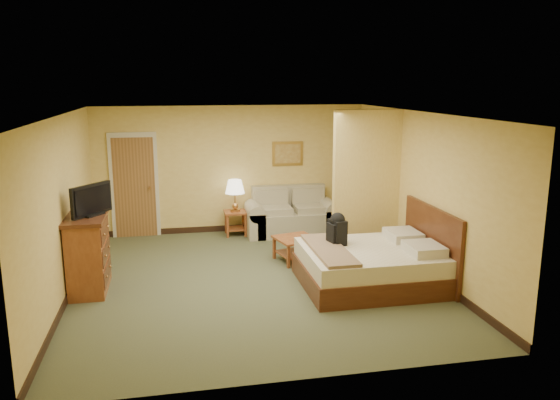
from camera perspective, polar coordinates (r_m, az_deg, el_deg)
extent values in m
plane|color=#4B5134|center=(8.70, -2.68, -8.37)|extent=(6.00, 6.00, 0.00)
plane|color=white|center=(8.16, -2.86, 8.98)|extent=(6.00, 6.00, 0.00)
cube|color=#E0BE5F|center=(11.26, -5.07, 3.20)|extent=(5.50, 0.02, 2.60)
cube|color=#E0BE5F|center=(8.39, -21.68, -0.77)|extent=(0.02, 6.00, 2.60)
cube|color=#E0BE5F|center=(9.15, 14.52, 0.74)|extent=(0.02, 6.00, 2.60)
cube|color=#E0BE5F|center=(9.75, 8.99, 1.68)|extent=(1.20, 0.15, 2.60)
cube|color=beige|center=(11.23, -14.96, 1.52)|extent=(0.94, 0.06, 2.10)
cube|color=brown|center=(11.23, -14.95, 1.25)|extent=(0.80, 0.04, 2.00)
cylinder|color=#B47F42|center=(11.16, -13.43, 1.26)|extent=(0.04, 0.12, 0.04)
cube|color=black|center=(11.51, -4.95, -2.91)|extent=(5.50, 0.02, 0.12)
cube|color=tan|center=(11.21, 1.26, -2.37)|extent=(1.55, 0.83, 0.46)
cube|color=tan|center=(11.44, 0.88, 0.38)|extent=(1.55, 0.20, 0.49)
cube|color=tan|center=(11.06, -2.66, -2.43)|extent=(0.33, 0.83, 0.52)
cube|color=tan|center=(11.39, 5.07, -2.04)|extent=(0.33, 0.83, 0.52)
cube|color=brown|center=(11.08, -4.69, -1.27)|extent=(0.45, 0.45, 0.04)
cube|color=brown|center=(11.17, -4.66, -2.98)|extent=(0.38, 0.38, 0.03)
cube|color=brown|center=(10.95, -5.49, -2.79)|extent=(0.05, 0.05, 0.46)
cube|color=brown|center=(10.99, -3.62, -2.70)|extent=(0.05, 0.05, 0.46)
cube|color=brown|center=(11.30, -5.68, -2.33)|extent=(0.05, 0.05, 0.46)
cube|color=brown|center=(11.34, -3.87, -2.24)|extent=(0.05, 0.05, 0.46)
cylinder|color=#B47F42|center=(11.07, -4.69, -1.07)|extent=(0.20, 0.20, 0.04)
cylinder|color=#B47F42|center=(11.02, -4.72, 0.19)|extent=(0.03, 0.03, 0.33)
cone|color=white|center=(10.97, -4.74, 1.41)|extent=(0.39, 0.39, 0.27)
cube|color=brown|center=(9.47, 1.66, -4.06)|extent=(0.80, 0.80, 0.04)
cube|color=brown|center=(9.55, 1.65, -5.57)|extent=(0.69, 0.69, 0.03)
cube|color=brown|center=(9.21, 0.33, -5.87)|extent=(0.05, 0.05, 0.39)
cube|color=brown|center=(9.86, 2.88, -4.66)|extent=(0.05, 0.05, 0.39)
cube|color=#B78E3F|center=(11.38, 0.79, 4.87)|extent=(0.65, 0.03, 0.50)
cube|color=#A37132|center=(11.36, 0.81, 4.86)|extent=(0.54, 0.02, 0.40)
cube|color=brown|center=(8.61, -19.38, -5.45)|extent=(0.50, 1.00, 1.10)
cube|color=#451F10|center=(8.46, -19.66, -1.73)|extent=(0.57, 1.08, 0.05)
cube|color=black|center=(8.44, -19.01, -1.43)|extent=(0.35, 0.38, 0.03)
cube|color=black|center=(8.39, -19.11, 0.04)|extent=(0.50, 0.64, 0.46)
cube|color=#451F10|center=(8.59, 9.60, -7.68)|extent=(2.15, 1.72, 0.32)
cube|color=#F1E8C5|center=(8.49, 9.67, -5.84)|extent=(2.09, 1.66, 0.26)
cube|color=#451F10|center=(8.83, 15.55, -4.46)|extent=(0.06, 1.83, 1.18)
cube|color=beige|center=(8.36, 14.82, -4.98)|extent=(0.48, 0.59, 0.15)
cube|color=beige|center=(9.01, 12.73, -3.62)|extent=(0.48, 0.59, 0.15)
cube|color=#7D6144|center=(8.23, 5.13, -5.20)|extent=(0.48, 1.61, 0.05)
cube|color=black|center=(8.54, 6.01, -3.35)|extent=(0.26, 0.33, 0.39)
sphere|color=black|center=(8.49, 6.04, -2.09)|extent=(0.23, 0.23, 0.23)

